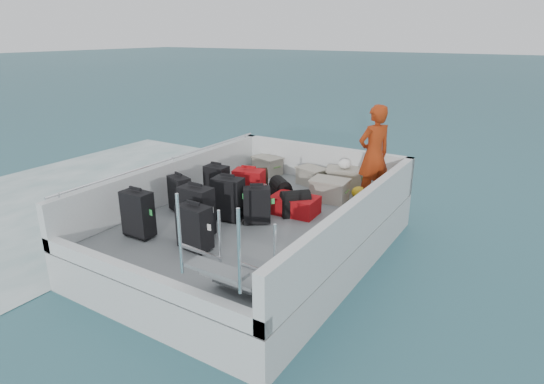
{
  "coord_description": "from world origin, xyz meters",
  "views": [
    {
      "loc": [
        3.81,
        -5.58,
        3.45
      ],
      "look_at": [
        0.13,
        0.31,
        1.0
      ],
      "focal_mm": 30.0,
      "sensor_mm": 36.0,
      "label": 1
    }
  ],
  "objects": [
    {
      "name": "crate_2",
      "position": [
        0.62,
        2.09,
        0.81
      ],
      "size": [
        0.74,
        0.63,
        0.38
      ],
      "primitive_type": "cube",
      "rotation": [
        0.0,
        0.0,
        0.36
      ],
      "color": "#A49F8F",
      "rests_on": "deck"
    },
    {
      "name": "suitcase_8",
      "position": [
        0.43,
        0.52,
        0.77
      ],
      "size": [
        0.77,
        0.53,
        0.3
      ],
      "primitive_type": "cube",
      "rotation": [
        0.0,
        0.0,
        1.63
      ],
      "color": "#A80C14",
      "rests_on": "deck"
    },
    {
      "name": "suitcase_7",
      "position": [
        0.13,
        -0.14,
        0.91
      ],
      "size": [
        0.48,
        0.43,
        0.58
      ],
      "primitive_type": "cube",
      "rotation": [
        0.0,
        0.0,
        0.61
      ],
      "color": "black",
      "rests_on": "deck"
    },
    {
      "name": "crate_3",
      "position": [
        0.66,
        1.38,
        0.8
      ],
      "size": [
        0.64,
        0.47,
        0.36
      ],
      "primitive_type": "cube",
      "rotation": [
        0.0,
        0.0,
        0.09
      ],
      "color": "#A49F8F",
      "rests_on": "deck"
    },
    {
      "name": "crate_1",
      "position": [
        -0.03,
        2.01,
        0.78
      ],
      "size": [
        0.59,
        0.48,
        0.31
      ],
      "primitive_type": "cube",
      "rotation": [
        0.0,
        0.0,
        -0.27
      ],
      "color": "#A49F8F",
      "rests_on": "deck"
    },
    {
      "name": "ground",
      "position": [
        0.0,
        0.0,
        0.0
      ],
      "size": [
        160.0,
        160.0,
        0.0
      ],
      "primitive_type": "plane",
      "color": "#184755",
      "rests_on": "ground"
    },
    {
      "name": "passenger",
      "position": [
        1.3,
        1.71,
        1.48
      ],
      "size": [
        0.69,
        0.75,
        1.71
      ],
      "primitive_type": "imported",
      "rotation": [
        0.0,
        0.0,
        -2.16
      ],
      "color": "red",
      "rests_on": "deck"
    },
    {
      "name": "suitcase_6",
      "position": [
        -0.09,
        -1.34,
        0.94
      ],
      "size": [
        0.47,
        0.29,
        0.63
      ],
      "primitive_type": "cube",
      "rotation": [
        0.0,
        0.0,
        -0.05
      ],
      "color": "black",
      "rests_on": "deck"
    },
    {
      "name": "duffel_0",
      "position": [
        -0.85,
        1.15,
        0.78
      ],
      "size": [
        0.64,
        0.6,
        0.32
      ],
      "primitive_type": null,
      "rotation": [
        0.0,
        0.0,
        0.69
      ],
      "color": "black",
      "rests_on": "deck"
    },
    {
      "name": "duffel_2",
      "position": [
        0.47,
        0.47,
        0.78
      ],
      "size": [
        0.54,
        0.54,
        0.32
      ],
      "primitive_type": null,
      "rotation": [
        0.0,
        0.0,
        0.78
      ],
      "color": "black",
      "rests_on": "deck"
    },
    {
      "name": "duffel_1",
      "position": [
        -0.07,
        0.9,
        0.78
      ],
      "size": [
        0.53,
        0.51,
        0.32
      ],
      "primitive_type": null,
      "rotation": [
        0.0,
        0.0,
        -0.69
      ],
      "color": "black",
      "rests_on": "deck"
    },
    {
      "name": "wake_foam",
      "position": [
        -4.8,
        0.0,
        0.0
      ],
      "size": [
        10.0,
        10.0,
        0.0
      ],
      "primitive_type": "plane",
      "color": "white",
      "rests_on": "ground"
    },
    {
      "name": "white_bag",
      "position": [
        0.62,
        2.09,
        1.09
      ],
      "size": [
        0.24,
        0.24,
        0.18
      ],
      "primitive_type": "ellipsoid",
      "color": "white",
      "rests_on": "crate_2"
    },
    {
      "name": "suitcase_4",
      "position": [
        -0.32,
        -0.27,
        0.97
      ],
      "size": [
        0.51,
        0.35,
        0.7
      ],
      "primitive_type": "cube",
      "rotation": [
        0.0,
        0.0,
        0.16
      ],
      "color": "black",
      "rests_on": "deck"
    },
    {
      "name": "suitcase_3",
      "position": [
        -0.36,
        -0.97,
        0.99
      ],
      "size": [
        0.49,
        0.29,
        0.74
      ],
      "primitive_type": "cube",
      "rotation": [
        0.0,
        0.0,
        0.0
      ],
      "color": "black",
      "rests_on": "deck"
    },
    {
      "name": "deck",
      "position": [
        0.0,
        0.0,
        0.61
      ],
      "size": [
        3.3,
        4.7,
        0.02
      ],
      "primitive_type": "cube",
      "color": "slate",
      "rests_on": "ferry_hull"
    },
    {
      "name": "suitcase_1",
      "position": [
        -1.22,
        -0.41,
        0.92
      ],
      "size": [
        0.45,
        0.34,
        0.61
      ],
      "primitive_type": "cube",
      "rotation": [
        0.0,
        0.0,
        -0.32
      ],
      "color": "black",
      "rests_on": "deck"
    },
    {
      "name": "crate_0",
      "position": [
        -1.15,
        2.17,
        0.79
      ],
      "size": [
        0.63,
        0.51,
        0.33
      ],
      "primitive_type": "cube",
      "rotation": [
        0.0,
        0.0,
        -0.26
      ],
      "color": "#A49F8F",
      "rests_on": "deck"
    },
    {
      "name": "suitcase_2",
      "position": [
        -1.11,
        0.42,
        0.92
      ],
      "size": [
        0.43,
        0.27,
        0.6
      ],
      "primitive_type": "cube",
      "rotation": [
        0.0,
        0.0,
        0.05
      ],
      "color": "black",
      "rests_on": "deck"
    },
    {
      "name": "suitcase_5",
      "position": [
        -0.33,
        0.3,
        0.96
      ],
      "size": [
        0.55,
        0.41,
        0.68
      ],
      "primitive_type": "cube",
      "rotation": [
        0.0,
        0.0,
        0.25
      ],
      "color": "#A80C14",
      "rests_on": "deck"
    },
    {
      "name": "ferry_hull",
      "position": [
        0.0,
        0.0,
        0.3
      ],
      "size": [
        3.6,
        5.0,
        0.6
      ],
      "primitive_type": "cube",
      "color": "silver",
      "rests_on": "ground"
    },
    {
      "name": "yellow_bag",
      "position": [
        1.07,
        1.76,
        0.73
      ],
      "size": [
        0.28,
        0.26,
        0.22
      ],
      "primitive_type": "ellipsoid",
      "color": "yellow",
      "rests_on": "deck"
    },
    {
      "name": "deck_fittings",
      "position": [
        0.35,
        -0.32,
        0.99
      ],
      "size": [
        3.6,
        5.0,
        0.9
      ],
      "color": "silver",
      "rests_on": "deck"
    },
    {
      "name": "suitcase_0",
      "position": [
        -1.05,
        -1.46,
        0.97
      ],
      "size": [
        0.45,
        0.26,
        0.69
      ],
      "primitive_type": "cube",
      "rotation": [
        0.0,
        0.0,
        0.02
      ],
      "color": "black",
      "rests_on": "deck"
    }
  ]
}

